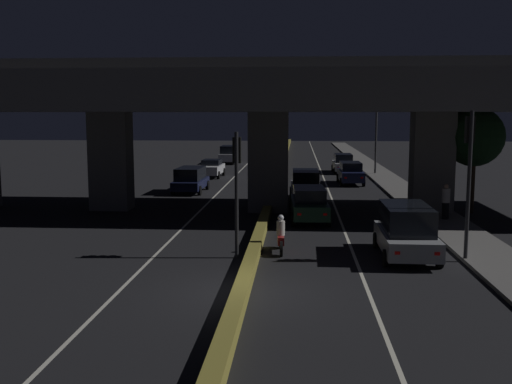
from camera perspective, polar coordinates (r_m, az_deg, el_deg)
The scene contains 20 objects.
ground_plane at distance 18.22m, azimuth -1.24°, elevation -9.54°, with size 200.00×200.00×0.00m, color black.
lane_line_left_inner at distance 52.89m, azimuth -1.83°, elevation 1.70°, with size 0.12×126.00×0.00m, color beige.
lane_line_right_inner at distance 52.66m, azimuth 6.35°, elevation 1.64°, with size 0.12×126.00×0.00m, color beige.
median_divider at distance 52.62m, azimuth 2.25°, elevation 1.90°, with size 0.46×126.00×0.42m, color olive.
sidewalk_right at distance 46.22m, azimuth 12.95°, elevation 0.76°, with size 2.41×126.00×0.14m, color #5B5956.
elevated_overpass at distance 32.63m, azimuth 0.59°, elevation 8.90°, with size 38.91×10.12×8.33m.
traffic_light_left_of_median at distance 21.97m, azimuth -1.85°, elevation 1.90°, with size 0.30×0.49×4.68m.
traffic_light_right_of_median at distance 22.64m, azimuth 19.63°, elevation 2.90°, with size 0.30×0.49×5.44m.
street_lamp at distance 53.25m, azimuth 10.98°, elevation 6.24°, with size 2.48×0.32×7.14m.
car_silver_lead at distance 23.01m, azimuth 14.10°, elevation -3.54°, with size 2.07×4.55×1.96m.
car_dark_green_second at distance 29.92m, azimuth 5.08°, elevation -1.08°, with size 2.03×4.72×1.69m.
car_silver_third at distance 37.29m, azimuth 4.73°, elevation 0.75°, with size 2.01×4.41×1.83m.
car_dark_blue_fourth at distance 45.93m, azimuth 8.99°, elevation 1.83°, with size 1.90×4.52×1.69m.
car_white_fifth at distance 54.74m, azimuth 8.29°, elevation 2.75°, with size 1.90×4.61×1.71m.
car_dark_blue_lead_oncoming at distance 40.87m, azimuth -6.25°, elevation 1.24°, with size 2.05×4.61×1.71m.
car_white_second_oncoming at distance 50.56m, azimuth -4.25°, elevation 2.30°, with size 1.93×4.22×1.48m.
car_white_third_oncoming at distance 64.17m, azimuth -2.56°, elevation 3.63°, with size 2.10×4.46×1.92m.
motorcycle_red_filtering_near at distance 23.15m, azimuth 2.37°, elevation -4.26°, with size 0.34×1.96×1.47m.
pedestrian_on_sidewalk at distance 31.04m, azimuth 17.62°, elevation -0.90°, with size 0.40×0.40×1.74m.
roadside_tree_kerbside_near at distance 34.09m, azimuth 20.06°, elevation 4.93°, with size 3.18×3.18×5.70m.
Camera 1 is at (1.61, -17.35, 5.34)m, focal length 42.00 mm.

